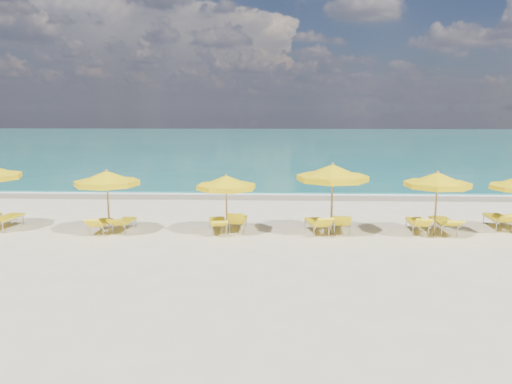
{
  "coord_description": "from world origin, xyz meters",
  "views": [
    {
      "loc": [
        0.73,
        -17.77,
        4.46
      ],
      "look_at": [
        0.0,
        1.5,
        1.2
      ],
      "focal_mm": 35.0,
      "sensor_mm": 36.0,
      "label": 1
    }
  ],
  "objects": [
    {
      "name": "lounger_6_left",
      "position": [
        9.11,
        0.77,
        0.23
      ],
      "size": [
        0.7,
        1.94,
        0.78
      ],
      "rotation": [
        0.0,
        0.0,
        -0.04
      ],
      "color": "#A5A8AD",
      "rests_on": "ground"
    },
    {
      "name": "lounger_4_left",
      "position": [
        2.27,
        -0.16,
        0.22
      ],
      "size": [
        0.95,
        1.89,
        0.79
      ],
      "rotation": [
        0.0,
        0.0,
        0.2
      ],
      "color": "#A5A8AD",
      "rests_on": "ground"
    },
    {
      "name": "whitecap_far",
      "position": [
        8.0,
        24.0,
        0.0
      ],
      "size": [
        18.0,
        0.3,
        0.05
      ],
      "primitive_type": "cube",
      "color": "white",
      "rests_on": "ground"
    },
    {
      "name": "lounger_2_left",
      "position": [
        -5.58,
        -0.35,
        0.2
      ],
      "size": [
        0.59,
        1.66,
        0.7
      ],
      "rotation": [
        0.0,
        0.0,
        0.02
      ],
      "color": "#A5A8AD",
      "rests_on": "ground"
    },
    {
      "name": "umbrella_4",
      "position": [
        2.76,
        -0.34,
        2.19
      ],
      "size": [
        2.92,
        2.92,
        2.57
      ],
      "rotation": [
        0.0,
        0.0,
        -0.17
      ],
      "color": "#A58352",
      "rests_on": "ground"
    },
    {
      "name": "lounger_5_right",
      "position": [
        6.88,
        0.1,
        0.23
      ],
      "size": [
        0.68,
        1.98,
        0.72
      ],
      "rotation": [
        0.0,
        0.0,
        0.02
      ],
      "color": "#A5A8AD",
      "rests_on": "ground"
    },
    {
      "name": "lounger_2_right",
      "position": [
        -4.81,
        -0.07,
        0.19
      ],
      "size": [
        0.68,
        1.68,
        0.65
      ],
      "rotation": [
        0.0,
        0.0,
        -0.1
      ],
      "color": "#A5A8AD",
      "rests_on": "ground"
    },
    {
      "name": "ocean",
      "position": [
        0.0,
        48.0,
        0.0
      ],
      "size": [
        120.0,
        80.0,
        0.3
      ],
      "primitive_type": "cube",
      "color": "#12655E",
      "rests_on": "ground"
    },
    {
      "name": "lounger_5_left",
      "position": [
        5.91,
        0.03,
        0.22
      ],
      "size": [
        0.69,
        1.84,
        0.76
      ],
      "rotation": [
        0.0,
        0.0,
        -0.05
      ],
      "color": "#A5A8AD",
      "rests_on": "ground"
    },
    {
      "name": "lounger_3_right",
      "position": [
        -0.61,
        0.2,
        0.21
      ],
      "size": [
        0.63,
        1.69,
        0.83
      ],
      "rotation": [
        0.0,
        0.0,
        -0.03
      ],
      "color": "#A5A8AD",
      "rests_on": "ground"
    },
    {
      "name": "umbrella_5",
      "position": [
        6.39,
        -0.39,
        1.97
      ],
      "size": [
        2.86,
        2.86,
        2.31
      ],
      "rotation": [
        0.0,
        0.0,
        -0.3
      ],
      "color": "#A58352",
      "rests_on": "ground"
    },
    {
      "name": "umbrella_2",
      "position": [
        -5.2,
        -0.55,
        1.98
      ],
      "size": [
        2.62,
        2.62,
        2.33
      ],
      "rotation": [
        0.0,
        0.0,
        0.15
      ],
      "color": "#A58352",
      "rests_on": "ground"
    },
    {
      "name": "wet_sand_band",
      "position": [
        0.0,
        7.4,
        0.0
      ],
      "size": [
        120.0,
        2.6,
        0.01
      ],
      "primitive_type": "cube",
      "color": "tan",
      "rests_on": "ground"
    },
    {
      "name": "whitecap_near",
      "position": [
        -6.0,
        17.0,
        0.0
      ],
      "size": [
        14.0,
        0.36,
        0.05
      ],
      "primitive_type": "cube",
      "color": "white",
      "rests_on": "ground"
    },
    {
      "name": "lounger_3_left",
      "position": [
        -1.33,
        -0.14,
        0.21
      ],
      "size": [
        0.88,
        1.89,
        0.67
      ],
      "rotation": [
        0.0,
        0.0,
        0.17
      ],
      "color": "#A5A8AD",
      "rests_on": "ground"
    },
    {
      "name": "umbrella_3",
      "position": [
        -0.98,
        -0.4,
        1.84
      ],
      "size": [
        2.67,
        2.67,
        2.16
      ],
      "rotation": [
        0.0,
        0.0,
        0.3
      ],
      "color": "#A58352",
      "rests_on": "ground"
    },
    {
      "name": "ground_plane",
      "position": [
        0.0,
        0.0,
        0.0
      ],
      "size": [
        120.0,
        120.0,
        0.0
      ],
      "primitive_type": "plane",
      "color": "beige"
    },
    {
      "name": "foam_line",
      "position": [
        0.0,
        8.2,
        0.0
      ],
      "size": [
        120.0,
        1.2,
        0.03
      ],
      "primitive_type": "cube",
      "color": "white",
      "rests_on": "ground"
    },
    {
      "name": "lounger_4_right",
      "position": [
        3.16,
        0.09,
        0.22
      ],
      "size": [
        0.71,
        1.83,
        0.8
      ],
      "rotation": [
        0.0,
        0.0,
        -0.06
      ],
      "color": "#A5A8AD",
      "rests_on": "ground"
    },
    {
      "name": "lounger_1_right",
      "position": [
        -9.35,
        0.09,
        0.23
      ],
      "size": [
        0.83,
        1.9,
        0.86
      ],
      "rotation": [
        0.0,
        0.0,
        -0.12
      ],
      "color": "#A5A8AD",
      "rests_on": "ground"
    }
  ]
}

